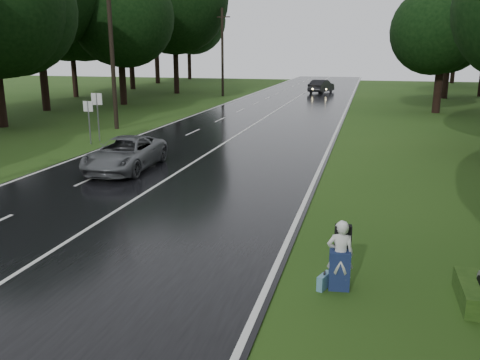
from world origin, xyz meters
name	(u,v)px	position (x,y,z in m)	size (l,w,h in m)	color
ground	(26,269)	(0.00, 0.00, 0.00)	(160.00, 160.00, 0.00)	#284815
road	(238,134)	(0.00, 20.00, 0.02)	(12.00, 140.00, 0.04)	black
lane_center	(238,134)	(0.00, 20.00, 0.04)	(0.12, 140.00, 0.01)	silver
grey_car	(125,154)	(-2.39, 9.77, 0.74)	(2.32, 5.03, 1.40)	#56595C
far_car	(321,86)	(1.97, 52.09, 0.83)	(1.67, 4.78, 1.57)	black
hitchhiker	(340,257)	(7.33, 0.88, 0.74)	(0.62, 0.57, 1.59)	silver
suitcase	(324,281)	(7.01, 0.82, 0.17)	(0.14, 0.47, 0.33)	teal
utility_pole_mid	(117,129)	(-8.50, 20.32, 0.00)	(1.80, 0.28, 10.33)	black
utility_pole_far	(223,96)	(-8.50, 45.20, 0.00)	(1.80, 0.28, 9.55)	black
road_sign_a	(91,144)	(-7.20, 14.92, 0.00)	(0.57, 0.10, 2.38)	white
road_sign_b	(100,141)	(-7.20, 15.87, 0.00)	(0.66, 0.10, 2.74)	white
tree_left_d	(4,127)	(-16.39, 19.07, 0.00)	(8.45, 8.45, 13.21)	black
tree_left_e	(124,104)	(-15.17, 34.18, 0.00)	(8.81, 8.81, 13.77)	black
tree_left_f	(177,93)	(-14.92, 47.25, 0.00)	(11.71, 11.71, 18.30)	black
tree_right_e	(435,113)	(13.16, 34.88, 0.00)	(7.54, 7.54, 11.78)	black
tree_right_f	(444,98)	(15.57, 48.57, 0.00)	(8.50, 8.50, 13.28)	black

